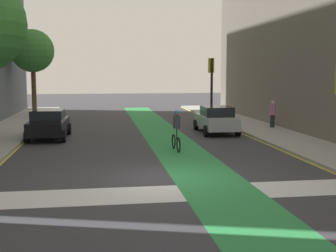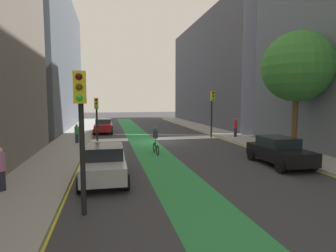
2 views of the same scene
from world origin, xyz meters
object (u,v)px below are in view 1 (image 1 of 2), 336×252
(pedestrian_sidewalk_right_a, at_px, (273,114))
(street_tree_far, at_px, (33,51))
(car_black_left_far, at_px, (49,124))
(traffic_signal_far_right, at_px, (211,79))
(cyclist_in_lane, at_px, (176,129))
(car_silver_right_far, at_px, (216,119))

(pedestrian_sidewalk_right_a, distance_m, street_tree_far, 19.08)
(street_tree_far, bearing_deg, car_black_left_far, -78.72)
(traffic_signal_far_right, relative_size, cyclist_in_lane, 2.40)
(traffic_signal_far_right, distance_m, pedestrian_sidewalk_right_a, 4.71)
(traffic_signal_far_right, bearing_deg, pedestrian_sidewalk_right_a, -40.02)
(traffic_signal_far_right, xyz_separation_m, car_black_left_far, (-10.02, -4.51, -2.31))
(car_black_left_far, relative_size, pedestrian_sidewalk_right_a, 2.54)
(car_black_left_far, bearing_deg, cyclist_in_lane, -37.38)
(pedestrian_sidewalk_right_a, bearing_deg, car_black_left_far, -172.26)
(cyclist_in_lane, bearing_deg, street_tree_far, 117.10)
(street_tree_far, bearing_deg, pedestrian_sidewalk_right_a, -32.98)
(pedestrian_sidewalk_right_a, relative_size, street_tree_far, 0.25)
(pedestrian_sidewalk_right_a, bearing_deg, street_tree_far, 147.02)
(cyclist_in_lane, bearing_deg, car_black_left_far, 142.62)
(car_black_left_far, distance_m, pedestrian_sidewalk_right_a, 13.37)
(cyclist_in_lane, height_order, street_tree_far, street_tree_far)
(car_black_left_far, bearing_deg, car_silver_right_far, 4.92)
(car_silver_right_far, bearing_deg, street_tree_far, 136.64)
(car_black_left_far, xyz_separation_m, car_silver_right_far, (9.41, 0.81, 0.00))
(cyclist_in_lane, distance_m, pedestrian_sidewalk_right_a, 9.63)
(cyclist_in_lane, height_order, pedestrian_sidewalk_right_a, cyclist_in_lane)
(car_silver_right_far, relative_size, cyclist_in_lane, 2.28)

